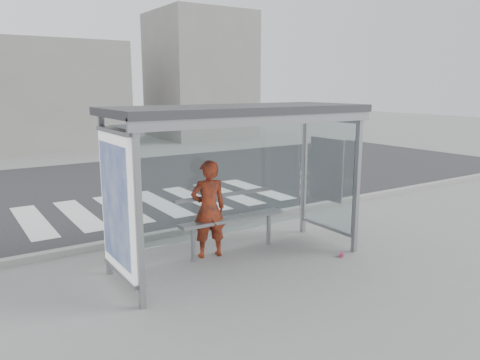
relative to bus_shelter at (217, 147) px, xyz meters
name	(u,v)px	position (x,y,z in m)	size (l,w,h in m)	color
ground	(239,262)	(0.37, -0.06, -1.98)	(80.00, 80.00, 0.00)	slate
road	(109,188)	(0.37, 6.94, -1.98)	(30.00, 10.00, 0.01)	#232325
curb	(187,230)	(0.37, 1.89, -1.92)	(30.00, 0.18, 0.12)	gray
crosswalk	(159,203)	(0.87, 4.44, -1.98)	(6.55, 3.00, 0.00)	silver
bus_shelter	(217,147)	(0.00, 0.00, 0.00)	(4.25, 1.65, 2.62)	gray
building_center	(33,95)	(0.37, 17.94, 0.52)	(8.00, 5.00, 5.00)	slate
building_right	(200,76)	(9.37, 17.94, 1.52)	(5.00, 5.00, 7.00)	slate
person	(209,209)	(0.08, 0.47, -1.13)	(0.62, 0.41, 1.70)	orange
bench	(232,218)	(0.54, 0.43, -1.37)	(2.04, 0.33, 1.05)	slate
soda_can	(342,254)	(2.01, -0.82, -1.95)	(0.07, 0.07, 0.13)	#D33E6F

